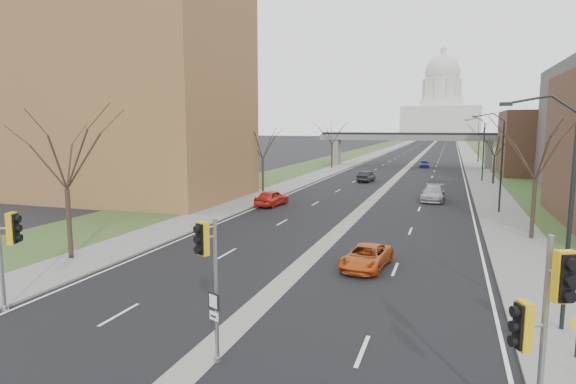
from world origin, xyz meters
The scene contains 28 objects.
ground centered at (0.00, 0.00, 0.00)m, with size 700.00×700.00×0.00m, color black.
road_surface centered at (0.00, 150.00, 0.01)m, with size 20.00×600.00×0.01m, color black.
median_strip centered at (0.00, 150.00, 0.00)m, with size 1.20×600.00×0.02m, color gray.
sidewalk_right centered at (12.00, 150.00, 0.06)m, with size 4.00×600.00×0.12m, color gray.
sidewalk_left centered at (-12.00, 150.00, 0.06)m, with size 4.00×600.00×0.12m, color gray.
grass_verge_right centered at (18.00, 150.00, 0.05)m, with size 8.00×600.00×0.10m, color #2D4821.
grass_verge_left centered at (-18.00, 150.00, 0.05)m, with size 8.00×600.00×0.10m, color #2D4821.
apartment_building centered at (-26.00, 30.00, 11.00)m, with size 25.00×16.00×22.00m, color olive.
commercial_block_far centered at (22.00, 70.00, 5.00)m, with size 14.00×14.00×10.00m, color brown.
pedestrian_bridge centered at (0.00, 80.00, 4.84)m, with size 34.00×3.00×6.45m.
capitol centered at (0.00, 320.00, 18.60)m, with size 48.00×42.00×55.75m.
streetlight_near centered at (10.99, 6.00, 6.95)m, with size 2.61×0.20×8.70m.
streetlight_mid centered at (10.99, 32.00, 6.95)m, with size 2.61×0.20×8.70m.
streetlight_far centered at (10.99, 58.00, 6.95)m, with size 2.61×0.20×8.70m.
tree_left_a centered at (-13.00, 8.00, 6.64)m, with size 7.20×7.20×9.40m.
tree_left_b centered at (-13.00, 38.00, 6.23)m, with size 6.75×6.75×8.81m.
tree_left_c centered at (-13.00, 72.00, 7.04)m, with size 7.65×7.65×9.99m.
tree_right_a centered at (13.00, 22.00, 6.64)m, with size 7.20×7.20×9.40m.
tree_right_b centered at (13.00, 55.00, 5.82)m, with size 6.30×6.30×8.22m.
tree_right_c centered at (13.00, 95.00, 7.04)m, with size 7.65×7.65×9.99m.
signal_pole_left centered at (-9.52, 0.68, 3.88)m, with size 0.99×1.32×5.93m.
signal_pole_median centered at (0.51, -0.50, 3.33)m, with size 0.70×0.80×4.77m.
signal_pole_right centered at (9.71, -1.95, 3.44)m, with size 1.22×0.87×5.25m.
car_left_near centered at (-8.67, 29.42, 0.78)m, with size 1.85×4.60×1.57m, color red.
car_left_far centered at (-3.39, 52.59, 0.73)m, with size 1.55×4.44×1.46m, color black.
car_right_near centered at (3.47, 11.84, 0.62)m, with size 2.07×4.49×1.25m, color #B54713.
car_right_mid centered at (6.02, 37.68, 0.78)m, with size 2.19×5.39×1.57m, color #A09FA6.
car_right_far centered at (2.96, 79.14, 0.70)m, with size 1.65×4.11×1.40m, color navy.
Camera 1 is at (7.59, -13.58, 7.68)m, focal length 30.00 mm.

